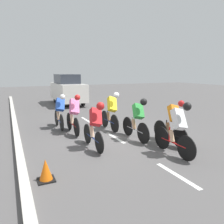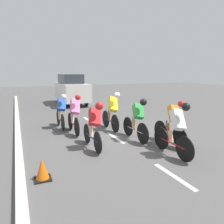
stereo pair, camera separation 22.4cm
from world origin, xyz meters
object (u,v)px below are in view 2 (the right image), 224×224
object	(u,v)px
support_car	(71,89)
traffic_cone	(42,169)
cyclist_yellow	(112,110)
cyclist_blue	(61,110)
cyclist_red	(94,123)
cyclist_pink	(74,113)
cyclist_orange	(172,122)
cyclist_white	(176,128)
cyclist_green	(137,118)

from	to	relation	value
support_car	traffic_cone	distance (m)	11.44
cyclist_yellow	cyclist_blue	xyz separation A→B (m)	(1.82, -1.12, -0.06)
cyclist_red	cyclist_pink	bearing A→B (deg)	-86.24
cyclist_red	cyclist_orange	xyz separation A→B (m)	(-2.43, 0.65, -0.04)
cyclist_orange	cyclist_pink	bearing A→B (deg)	-45.08
cyclist_yellow	cyclist_pink	xyz separation A→B (m)	(1.50, -0.14, -0.03)
cyclist_yellow	traffic_cone	xyz separation A→B (m)	(3.08, 3.18, -0.58)
cyclist_red	cyclist_blue	distance (m)	2.93
traffic_cone	cyclist_orange	bearing A→B (deg)	-169.59
cyclist_yellow	cyclist_white	bearing A→B (deg)	98.89
cyclist_green	traffic_cone	distance (m)	3.74
cyclist_red	cyclist_pink	distance (m)	1.92
cyclist_yellow	cyclist_orange	xyz separation A→B (m)	(-1.05, 2.42, -0.06)
cyclist_yellow	support_car	distance (m)	7.76
cyclist_pink	traffic_cone	size ratio (longest dim) A/B	3.53
cyclist_pink	cyclist_white	world-z (taller)	cyclist_white
cyclist_orange	traffic_cone	distance (m)	4.23
cyclist_red	cyclist_blue	world-z (taller)	cyclist_red
cyclist_green	cyclist_yellow	bearing A→B (deg)	-80.91
support_car	cyclist_orange	bearing A→B (deg)	94.80
cyclist_white	support_car	xyz separation A→B (m)	(0.31, -10.99, 0.26)
cyclist_orange	cyclist_white	world-z (taller)	cyclist_white
cyclist_orange	support_car	bearing A→B (deg)	-85.20
cyclist_red	cyclist_pink	size ratio (longest dim) A/B	0.97
cyclist_yellow	support_car	xyz separation A→B (m)	(-0.19, -7.75, 0.26)
cyclist_red	cyclist_white	xyz separation A→B (m)	(-1.89, 1.47, 0.02)
cyclist_yellow	cyclist_white	size ratio (longest dim) A/B	0.98
cyclist_orange	cyclist_white	xyz separation A→B (m)	(0.54, 0.82, 0.05)
cyclist_white	support_car	distance (m)	11.00
cyclist_green	cyclist_blue	world-z (taller)	cyclist_green
cyclist_yellow	support_car	world-z (taller)	support_car
cyclist_green	cyclist_red	xyz separation A→B (m)	(1.63, 0.21, 0.02)
cyclist_yellow	cyclist_green	size ratio (longest dim) A/B	0.96
traffic_cone	cyclist_green	bearing A→B (deg)	-154.12
cyclist_red	support_car	distance (m)	9.66
cyclist_yellow	cyclist_blue	bearing A→B (deg)	-31.68
cyclist_green	cyclist_white	bearing A→B (deg)	98.70
cyclist_yellow	cyclist_orange	distance (m)	2.64
cyclist_green	cyclist_red	world-z (taller)	cyclist_red
cyclist_pink	support_car	distance (m)	7.81
cyclist_blue	cyclist_orange	bearing A→B (deg)	128.97
cyclist_red	cyclist_orange	bearing A→B (deg)	165.04
cyclist_yellow	cyclist_blue	distance (m)	2.14
cyclist_orange	cyclist_white	size ratio (longest dim) A/B	0.97
support_car	traffic_cone	xyz separation A→B (m)	(3.27, 10.93, -0.84)
cyclist_white	cyclist_yellow	bearing A→B (deg)	-81.11
cyclist_blue	cyclist_white	xyz separation A→B (m)	(-2.33, 4.36, 0.05)
cyclist_red	cyclist_white	bearing A→B (deg)	142.13
cyclist_pink	cyclist_white	bearing A→B (deg)	120.78
cyclist_red	cyclist_blue	size ratio (longest dim) A/B	1.02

